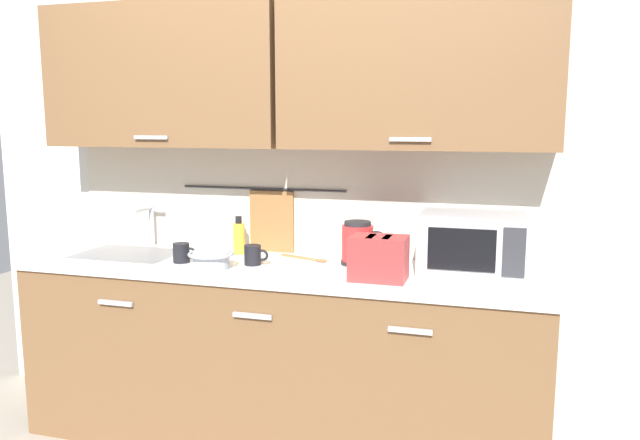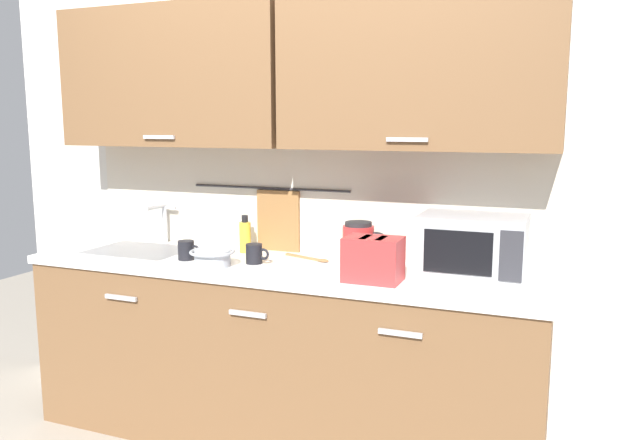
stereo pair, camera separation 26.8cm
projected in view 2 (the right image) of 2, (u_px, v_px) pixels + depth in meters
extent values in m
cube|color=brown|center=(279.00, 357.00, 3.06)|extent=(2.50, 0.60, 0.86)
cube|color=#B7B7BC|center=(121.00, 298.00, 2.98)|extent=(0.18, 0.02, 0.02)
cube|color=#B7B7BC|center=(248.00, 314.00, 2.73)|extent=(0.18, 0.02, 0.02)
cube|color=#B7B7BC|center=(400.00, 333.00, 2.48)|extent=(0.18, 0.02, 0.02)
cube|color=white|center=(278.00, 268.00, 2.99)|extent=(2.53, 0.63, 0.04)
cube|color=#9EA0A5|center=(140.00, 258.00, 3.32)|extent=(0.52, 0.38, 0.09)
cube|color=silver|center=(305.00, 185.00, 3.24)|extent=(3.70, 0.06, 2.50)
cube|color=beige|center=(302.00, 200.00, 3.22)|extent=(2.50, 0.01, 0.55)
cube|color=brown|center=(177.00, 78.00, 3.21)|extent=(1.24, 0.33, 0.70)
cube|color=#B7B7BC|center=(159.00, 137.00, 3.09)|extent=(0.18, 0.01, 0.02)
cube|color=brown|center=(418.00, 70.00, 2.74)|extent=(1.24, 0.33, 0.70)
cube|color=#B7B7BC|center=(407.00, 140.00, 2.63)|extent=(0.18, 0.01, 0.02)
cylinder|color=#333338|center=(269.00, 188.00, 3.27)|extent=(0.90, 0.01, 0.01)
cube|color=olive|center=(278.00, 223.00, 3.27)|extent=(0.24, 0.02, 0.34)
cylinder|color=#B2B5BA|center=(165.00, 223.00, 3.51)|extent=(0.03, 0.03, 0.22)
cylinder|color=#B2B5BA|center=(155.00, 207.00, 3.42)|extent=(0.02, 0.16, 0.02)
cube|color=#B2B5BA|center=(170.00, 208.00, 3.48)|extent=(0.07, 0.02, 0.01)
cube|color=silver|center=(472.00, 245.00, 2.74)|extent=(0.46, 0.34, 0.27)
cube|color=black|center=(458.00, 252.00, 2.59)|extent=(0.29, 0.01, 0.18)
cube|color=#2D2D33|center=(511.00, 256.00, 2.52)|extent=(0.09, 0.01, 0.21)
cylinder|color=black|center=(358.00, 263.00, 2.96)|extent=(0.16, 0.16, 0.02)
cylinder|color=red|center=(358.00, 244.00, 2.95)|extent=(0.15, 0.15, 0.17)
cylinder|color=#262628|center=(358.00, 224.00, 2.93)|extent=(0.13, 0.13, 0.02)
torus|color=black|center=(377.00, 243.00, 2.91)|extent=(0.11, 0.02, 0.11)
cylinder|color=yellow|center=(245.00, 237.00, 3.24)|extent=(0.06, 0.06, 0.16)
cylinder|color=black|center=(245.00, 219.00, 3.23)|extent=(0.03, 0.03, 0.04)
cylinder|color=black|center=(186.00, 250.00, 3.07)|extent=(0.08, 0.08, 0.09)
torus|color=black|center=(195.00, 251.00, 3.05)|extent=(0.06, 0.01, 0.06)
cylinder|color=#A5ADB7|center=(212.00, 258.00, 2.93)|extent=(0.17, 0.17, 0.07)
torus|color=#A5ADB7|center=(212.00, 252.00, 2.93)|extent=(0.21, 0.21, 0.01)
cube|color=red|center=(373.00, 259.00, 2.65)|extent=(0.24, 0.17, 0.19)
cube|color=black|center=(366.00, 238.00, 2.65)|extent=(0.03, 0.12, 0.01)
cube|color=black|center=(381.00, 239.00, 2.62)|extent=(0.03, 0.12, 0.01)
cube|color=black|center=(345.00, 250.00, 2.69)|extent=(0.02, 0.02, 0.02)
cylinder|color=black|center=(254.00, 254.00, 2.99)|extent=(0.08, 0.08, 0.09)
torus|color=black|center=(264.00, 254.00, 2.97)|extent=(0.06, 0.01, 0.06)
cube|color=#9E7042|center=(303.00, 257.00, 3.11)|extent=(0.21, 0.09, 0.01)
ellipsoid|color=#9E7042|center=(323.00, 260.00, 3.03)|extent=(0.07, 0.06, 0.01)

